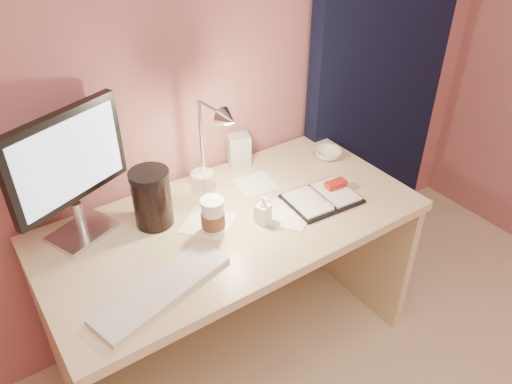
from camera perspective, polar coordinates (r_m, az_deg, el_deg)
room at (r=2.42m, az=12.96°, el=16.49°), size 3.50×3.50×3.50m
desk at (r=2.04m, az=-3.70°, el=-7.05°), size 1.40×0.70×0.73m
monitor at (r=1.72m, az=-20.87°, el=2.76°), size 0.42×0.23×0.47m
keyboard at (r=1.59m, az=-10.65°, el=-10.81°), size 0.48×0.25×0.02m
planner at (r=1.95m, az=7.66°, el=-0.56°), size 0.29×0.22×0.04m
paper_a at (r=1.86m, az=3.59°, el=-2.59°), size 0.23×0.23×0.00m
paper_b at (r=2.03m, az=-0.07°, el=0.99°), size 0.17×0.17×0.00m
paper_c at (r=1.83m, az=-5.47°, el=-3.54°), size 0.24×0.24×0.00m
coffee_cup at (r=1.75m, az=-4.95°, el=-2.88°), size 0.08×0.08×0.14m
clear_cup at (r=1.88m, az=-6.05°, el=0.29°), size 0.08×0.08×0.15m
bowl at (r=2.22m, az=8.22°, el=4.33°), size 0.13×0.13×0.04m
lotion_bottle at (r=1.80m, az=0.77°, el=-2.00°), size 0.06×0.06×0.11m
dark_jar at (r=1.80m, az=-11.77°, el=-0.98°), size 0.14×0.14×0.19m
product_box at (r=2.13m, az=-1.98°, el=4.84°), size 0.11×0.10×0.14m
desk_lamp at (r=1.79m, az=-5.08°, el=5.42°), size 0.11×0.25×0.41m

